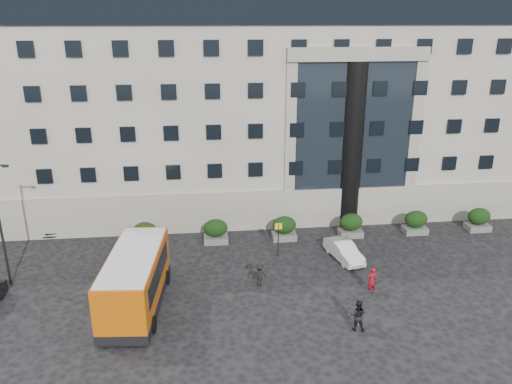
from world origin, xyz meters
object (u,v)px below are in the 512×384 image
at_px(red_truck, 37,208).
at_px(hedge_c, 284,228).
at_px(hedge_f, 479,219).
at_px(parked_car_c, 55,220).
at_px(pedestrian_b, 358,315).
at_px(bus_stop_sign, 278,234).
at_px(pedestrian_c, 260,275).
at_px(street_lamp, 0,221).
at_px(hedge_a, 145,234).
at_px(hedge_e, 416,222).
at_px(pedestrian_a, 372,280).
at_px(white_taxi, 344,251).
at_px(hedge_d, 351,225).
at_px(hedge_b, 216,231).
at_px(minibus, 135,278).

bearing_deg(red_truck, hedge_c, -10.88).
relative_size(hedge_f, parked_car_c, 0.39).
xyz_separation_m(hedge_c, pedestrian_b, (2.01, -11.98, -0.03)).
height_order(bus_stop_sign, pedestrian_c, bus_stop_sign).
height_order(street_lamp, red_truck, street_lamp).
distance_m(hedge_a, pedestrian_c, 10.27).
xyz_separation_m(hedge_e, pedestrian_a, (-6.36, -8.33, -0.08)).
distance_m(street_lamp, pedestrian_b, 21.86).
distance_m(hedge_a, pedestrian_a, 16.67).
xyz_separation_m(hedge_f, white_taxi, (-12.00, -3.75, -0.29)).
height_order(hedge_a, street_lamp, street_lamp).
distance_m(hedge_e, parked_car_c, 28.61).
bearing_deg(pedestrian_b, hedge_e, -106.10).
xyz_separation_m(hedge_d, pedestrian_c, (-7.89, -6.78, -0.15)).
distance_m(hedge_d, white_taxi, 4.09).
xyz_separation_m(hedge_f, bus_stop_sign, (-16.50, -2.80, 0.80)).
distance_m(hedge_e, pedestrian_a, 10.48).
bearing_deg(hedge_b, red_truck, 160.02).
xyz_separation_m(white_taxi, pedestrian_c, (-6.29, -3.03, 0.15)).
xyz_separation_m(hedge_a, parked_car_c, (-7.50, 4.20, -0.25)).
xyz_separation_m(bus_stop_sign, white_taxi, (4.50, -0.95, -1.10)).
distance_m(hedge_a, parked_car_c, 8.60).
bearing_deg(hedge_b, hedge_d, 0.00).
bearing_deg(hedge_b, pedestrian_c, -69.71).
relative_size(red_truck, pedestrian_c, 3.27).
bearing_deg(red_truck, parked_car_c, -28.02).
relative_size(hedge_e, hedge_f, 1.00).
height_order(parked_car_c, pedestrian_a, pedestrian_a).
distance_m(hedge_a, hedge_c, 10.40).
xyz_separation_m(hedge_b, street_lamp, (-13.14, -4.80, 3.44)).
bearing_deg(minibus, hedge_b, 64.48).
bearing_deg(hedge_a, pedestrian_a, -29.99).
xyz_separation_m(hedge_e, red_truck, (-29.89, 5.20, 0.44)).
distance_m(hedge_b, hedge_c, 5.20).
xyz_separation_m(hedge_a, white_taxi, (14.00, -3.75, -0.29)).
bearing_deg(bus_stop_sign, pedestrian_c, -114.26).
bearing_deg(hedge_e, red_truck, 170.14).
height_order(hedge_f, parked_car_c, hedge_f).
xyz_separation_m(hedge_f, parked_car_c, (-33.50, 4.20, -0.25)).
relative_size(red_truck, parked_car_c, 1.09).
bearing_deg(bus_stop_sign, hedge_f, 9.63).
relative_size(hedge_a, pedestrian_b, 1.02).
height_order(street_lamp, parked_car_c, street_lamp).
distance_m(red_truck, pedestrian_b, 27.52).
relative_size(hedge_b, hedge_e, 1.00).
height_order(hedge_b, hedge_e, same).
bearing_deg(hedge_c, minibus, -140.59).
height_order(parked_car_c, white_taxi, parked_car_c).
xyz_separation_m(hedge_b, pedestrian_c, (2.51, -6.78, -0.15)).
height_order(hedge_a, hedge_b, same).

